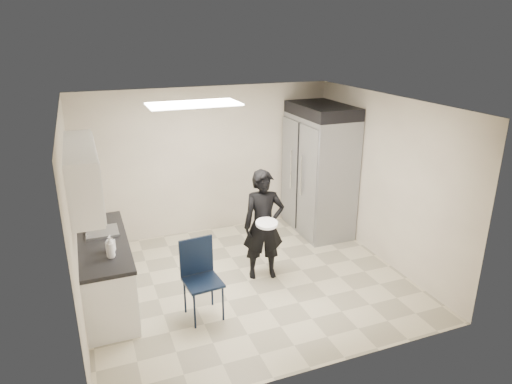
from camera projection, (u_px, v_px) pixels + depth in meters
name	position (u px, v px, depth m)	size (l,w,h in m)	color
floor	(248.00, 281.00, 6.72)	(4.50, 4.50, 0.00)	#C0B797
ceiling	(247.00, 104.00, 5.84)	(4.50, 4.50, 0.00)	white
back_wall	(208.00, 161.00, 8.04)	(4.50, 4.50, 0.00)	beige
left_wall	(73.00, 222.00, 5.51)	(4.00, 4.00, 0.00)	beige
right_wall	(384.00, 180.00, 7.05)	(4.00, 4.00, 0.00)	beige
ceiling_panel	(194.00, 104.00, 6.00)	(1.20, 0.60, 0.02)	white
lower_counter	(106.00, 273.00, 6.09)	(0.60, 1.90, 0.86)	silver
countertop	(102.00, 242.00, 5.93)	(0.64, 1.95, 0.05)	black
sink	(102.00, 235.00, 6.16)	(0.42, 0.40, 0.14)	gray
faucet	(85.00, 228.00, 6.04)	(0.02, 0.02, 0.24)	silver
upper_cabinets	(83.00, 175.00, 5.57)	(0.35, 1.80, 0.75)	silver
towel_dispenser	(77.00, 166.00, 6.63)	(0.22, 0.30, 0.35)	black
notice_sticker_left	(75.00, 225.00, 5.63)	(0.00, 0.12, 0.07)	yellow
notice_sticker_right	(75.00, 222.00, 5.82)	(0.00, 0.12, 0.07)	yellow
commercial_fridge	(319.00, 175.00, 8.11)	(0.80, 1.35, 2.10)	gray
fridge_compressor	(322.00, 110.00, 7.72)	(0.80, 1.35, 0.20)	black
folding_chair	(203.00, 282.00, 5.74)	(0.44, 0.44, 1.00)	black
man_tuxedo	(264.00, 225.00, 6.60)	(0.60, 0.40, 1.65)	black
bucket_lid	(267.00, 223.00, 6.32)	(0.31, 0.31, 0.04)	white
soap_bottle_a	(110.00, 247.00, 5.45)	(0.10, 0.10, 0.26)	white
soap_bottle_b	(110.00, 243.00, 5.60)	(0.10, 0.10, 0.22)	#ABA9B5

